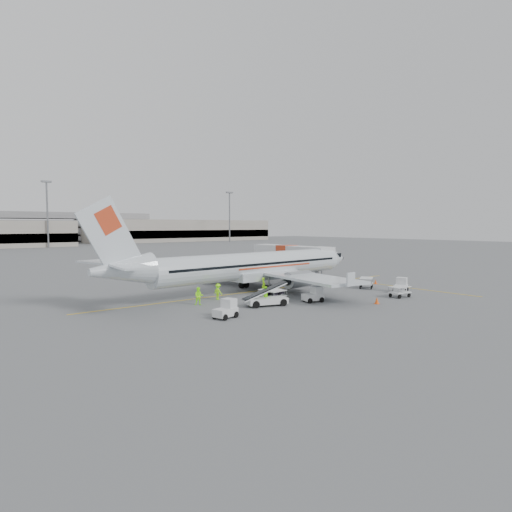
{
  "coord_description": "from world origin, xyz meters",
  "views": [
    {
      "loc": [
        -32.04,
        -37.02,
        7.41
      ],
      "look_at": [
        0.0,
        2.0,
        3.8
      ],
      "focal_mm": 30.0,
      "sensor_mm": 36.0,
      "label": 1
    }
  ],
  "objects_px": {
    "aircraft": "(256,248)",
    "tug_fore": "(401,285)",
    "tug_mid": "(313,294)",
    "tug_aft": "(225,309)",
    "belt_loader": "(267,291)",
    "jet_bridge": "(287,260)"
  },
  "relations": [
    {
      "from": "aircraft",
      "to": "tug_fore",
      "type": "xyz_separation_m",
      "value": [
        11.35,
        -11.51,
        -4.08
      ]
    },
    {
      "from": "tug_mid",
      "to": "tug_aft",
      "type": "height_order",
      "value": "tug_aft"
    },
    {
      "from": "belt_loader",
      "to": "tug_fore",
      "type": "height_order",
      "value": "belt_loader"
    },
    {
      "from": "tug_fore",
      "to": "aircraft",
      "type": "bearing_deg",
      "value": 113.28
    },
    {
      "from": "tug_fore",
      "to": "tug_mid",
      "type": "relative_size",
      "value": 1.07
    },
    {
      "from": "tug_fore",
      "to": "tug_aft",
      "type": "bearing_deg",
      "value": 154.88
    },
    {
      "from": "tug_fore",
      "to": "belt_loader",
      "type": "bearing_deg",
      "value": 147.05
    },
    {
      "from": "belt_loader",
      "to": "tug_aft",
      "type": "distance_m",
      "value": 6.36
    },
    {
      "from": "jet_bridge",
      "to": "tug_fore",
      "type": "height_order",
      "value": "jet_bridge"
    },
    {
      "from": "belt_loader",
      "to": "tug_mid",
      "type": "distance_m",
      "value": 4.99
    },
    {
      "from": "aircraft",
      "to": "jet_bridge",
      "type": "xyz_separation_m",
      "value": [
        12.61,
        8.15,
        -2.62
      ]
    },
    {
      "from": "jet_bridge",
      "to": "tug_aft",
      "type": "distance_m",
      "value": 30.12
    },
    {
      "from": "aircraft",
      "to": "belt_loader",
      "type": "xyz_separation_m",
      "value": [
        -5.36,
        -8.07,
        -3.52
      ]
    },
    {
      "from": "tug_mid",
      "to": "aircraft",
      "type": "bearing_deg",
      "value": 100.82
    },
    {
      "from": "belt_loader",
      "to": "tug_mid",
      "type": "relative_size",
      "value": 2.58
    },
    {
      "from": "belt_loader",
      "to": "tug_mid",
      "type": "height_order",
      "value": "belt_loader"
    },
    {
      "from": "jet_bridge",
      "to": "tug_fore",
      "type": "bearing_deg",
      "value": -91.4
    },
    {
      "from": "tug_mid",
      "to": "tug_aft",
      "type": "xyz_separation_m",
      "value": [
        -10.79,
        -0.58,
        0.01
      ]
    },
    {
      "from": "tug_fore",
      "to": "tug_mid",
      "type": "height_order",
      "value": "tug_fore"
    },
    {
      "from": "tug_aft",
      "to": "jet_bridge",
      "type": "bearing_deg",
      "value": 23.32
    },
    {
      "from": "tug_aft",
      "to": "tug_mid",
      "type": "bearing_deg",
      "value": -10.68
    },
    {
      "from": "jet_bridge",
      "to": "belt_loader",
      "type": "relative_size",
      "value": 3.42
    }
  ]
}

